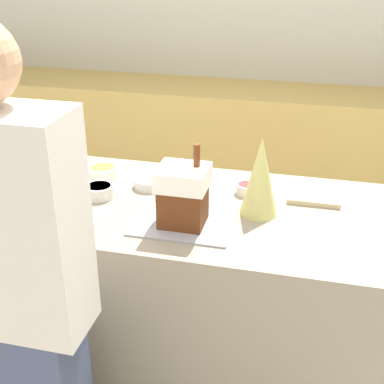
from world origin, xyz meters
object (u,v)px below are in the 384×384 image
candy_bowl_behind_tray (150,182)px  person (17,304)px  candy_bowl_center_rear (99,191)px  cookbook (314,197)px  decorative_tree (260,177)px  candy_bowl_beside_tree (58,172)px  candy_bowl_near_tray_left (247,188)px  candy_bowl_far_right (67,185)px  candy_bowl_front_corner (103,171)px  gingerbread_house (183,194)px  baking_tray (183,224)px

candy_bowl_behind_tray → person: bearing=-101.5°
candy_bowl_center_rear → cookbook: candy_bowl_center_rear is taller
decorative_tree → candy_bowl_center_rear: bearing=-179.0°
candy_bowl_center_rear → decorative_tree: bearing=1.0°
person → candy_bowl_behind_tray: bearing=78.5°
candy_bowl_beside_tree → candy_bowl_near_tray_left: 0.83m
candy_bowl_beside_tree → person: person is taller
candy_bowl_center_rear → candy_bowl_near_tray_left: size_ratio=1.29×
candy_bowl_far_right → candy_bowl_beside_tree: bearing=131.0°
decorative_tree → cookbook: bearing=40.3°
decorative_tree → candy_bowl_front_corner: (-0.71, 0.18, -0.13)m
gingerbread_house → cookbook: gingerbread_house is taller
candy_bowl_far_right → person: bearing=-76.6°
gingerbread_house → decorative_tree: (0.25, 0.15, 0.03)m
decorative_tree → candy_bowl_center_rear: 0.65m
gingerbread_house → decorative_tree: bearing=31.2°
candy_bowl_far_right → cookbook: size_ratio=0.65×
candy_bowl_center_rear → candy_bowl_behind_tray: bearing=40.1°
candy_bowl_far_right → candy_bowl_center_rear: size_ratio=1.13×
candy_bowl_center_rear → candy_bowl_front_corner: 0.20m
baking_tray → decorative_tree: (0.25, 0.15, 0.15)m
gingerbread_house → candy_bowl_behind_tray: bearing=127.6°
gingerbread_house → candy_bowl_behind_tray: (-0.22, 0.29, -0.10)m
person → candy_bowl_front_corner: bearing=94.7°
candy_bowl_front_corner → candy_bowl_near_tray_left: size_ratio=1.42×
candy_bowl_front_corner → candy_bowl_behind_tray: 0.24m
candy_bowl_beside_tree → candy_bowl_center_rear: bearing=-29.2°
cookbook → person: size_ratio=0.12×
baking_tray → candy_bowl_front_corner: size_ratio=2.81×
candy_bowl_far_right → gingerbread_house: bearing=-17.8°
candy_bowl_beside_tree → candy_bowl_front_corner: candy_bowl_front_corner is taller
candy_bowl_beside_tree → person: bearing=-72.0°
candy_bowl_beside_tree → candy_bowl_behind_tray: size_ratio=0.92×
gingerbread_house → candy_bowl_behind_tray: 0.37m
baking_tray → candy_bowl_beside_tree: size_ratio=2.98×
candy_bowl_behind_tray → cookbook: size_ratio=0.65×
decorative_tree → candy_bowl_front_corner: 0.74m
candy_bowl_far_right → candy_bowl_near_tray_left: 0.75m
decorative_tree → candy_bowl_center_rear: size_ratio=2.58×
gingerbread_house → candy_bowl_center_rear: gingerbread_house is taller
candy_bowl_center_rear → candy_bowl_front_corner: (-0.06, 0.19, -0.00)m
candy_bowl_beside_tree → candy_bowl_far_right: 0.15m
decorative_tree → candy_bowl_near_tray_left: size_ratio=3.33×
baking_tray → candy_bowl_beside_tree: 0.70m
cookbook → candy_bowl_beside_tree: bearing=-177.9°
candy_bowl_center_rear → candy_bowl_far_right: bearing=168.6°
gingerbread_house → candy_bowl_behind_tray: gingerbread_house is taller
candy_bowl_far_right → candy_bowl_front_corner: size_ratio=1.03×
baking_tray → candy_bowl_near_tray_left: candy_bowl_near_tray_left is taller
candy_bowl_near_tray_left → candy_bowl_center_rear: bearing=-163.1°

